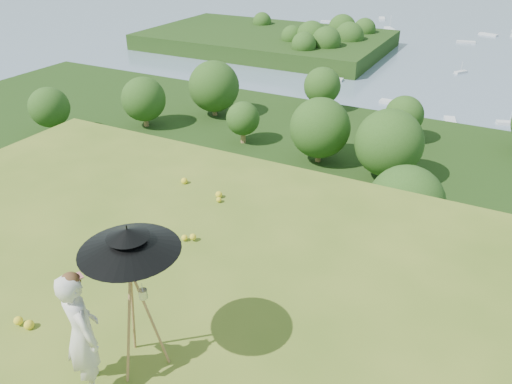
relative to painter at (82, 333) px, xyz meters
The scene contains 10 objects.
forest_slope 45.51m from the painter, 89.65° to the left, with size 140.00×56.00×22.00m, color #19350E.
shoreline_tier 83.01m from the painter, 89.84° to the left, with size 170.00×28.00×8.00m, color #696254.
peninsula 174.13m from the painter, 115.84° to the left, with size 90.00×60.00×12.00m, color #19350E, non-canonical shape.
slope_trees 37.86m from the painter, 89.65° to the left, with size 110.00×50.00×6.00m, color #254815, non-canonical shape.
harbor_town 80.34m from the painter, 89.84° to the left, with size 110.00×22.00×5.00m, color silver, non-canonical shape.
moored_boats 164.52m from the painter, 94.38° to the left, with size 140.00×140.00×0.70m, color silver, non-canonical shape.
painter is the anchor object (origin of this frame).
field_easel 0.61m from the painter, 58.00° to the left, with size 0.65×0.65×1.71m, color #97623F, non-canonical shape.
sun_umbrella 1.10m from the painter, 58.52° to the left, with size 1.09×1.09×0.55m, color black, non-canonical shape.
painter_cap 0.75m from the painter, ahead, with size 0.20×0.24×0.10m, color #D87776, non-canonical shape.
Camera 1 is at (3.31, -2.08, 4.72)m, focal length 35.00 mm.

